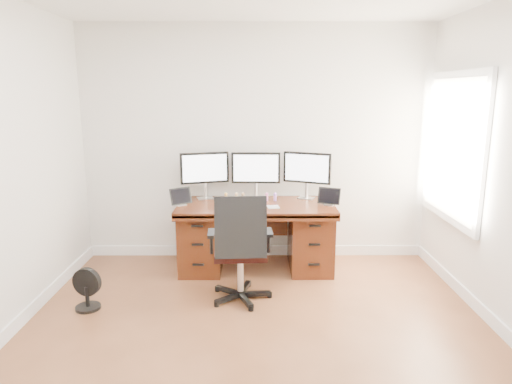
{
  "coord_description": "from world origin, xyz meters",
  "views": [
    {
      "loc": [
        -0.01,
        -3.02,
        1.94
      ],
      "look_at": [
        0.0,
        1.5,
        0.95
      ],
      "focal_mm": 32.0,
      "sensor_mm": 36.0,
      "label": 1
    }
  ],
  "objects_px": {
    "office_chair": "(241,266)",
    "keyboard": "(252,208)",
    "desk": "(256,234)",
    "floor_fan": "(87,290)",
    "monitor_center": "(256,170)"
  },
  "relations": [
    {
      "from": "office_chair",
      "to": "keyboard",
      "type": "relative_size",
      "value": 4.12
    },
    {
      "from": "desk",
      "to": "keyboard",
      "type": "height_order",
      "value": "keyboard"
    },
    {
      "from": "floor_fan",
      "to": "monitor_center",
      "type": "distance_m",
      "value": 2.17
    },
    {
      "from": "desk",
      "to": "office_chair",
      "type": "height_order",
      "value": "office_chair"
    },
    {
      "from": "monitor_center",
      "to": "keyboard",
      "type": "height_order",
      "value": "monitor_center"
    },
    {
      "from": "office_chair",
      "to": "keyboard",
      "type": "distance_m",
      "value": 0.73
    },
    {
      "from": "keyboard",
      "to": "monitor_center",
      "type": "bearing_deg",
      "value": 89.17
    },
    {
      "from": "floor_fan",
      "to": "monitor_center",
      "type": "xyz_separation_m",
      "value": [
        1.54,
        1.23,
        0.9
      ]
    },
    {
      "from": "desk",
      "to": "floor_fan",
      "type": "distance_m",
      "value": 1.85
    },
    {
      "from": "keyboard",
      "to": "office_chair",
      "type": "bearing_deg",
      "value": -95.48
    },
    {
      "from": "floor_fan",
      "to": "monitor_center",
      "type": "relative_size",
      "value": 0.7
    },
    {
      "from": "desk",
      "to": "keyboard",
      "type": "xyz_separation_m",
      "value": [
        -0.04,
        -0.25,
        0.36
      ]
    },
    {
      "from": "floor_fan",
      "to": "keyboard",
      "type": "height_order",
      "value": "keyboard"
    },
    {
      "from": "desk",
      "to": "office_chair",
      "type": "relative_size",
      "value": 1.61
    },
    {
      "from": "desk",
      "to": "monitor_center",
      "type": "distance_m",
      "value": 0.72
    }
  ]
}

